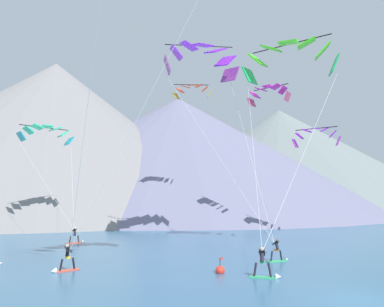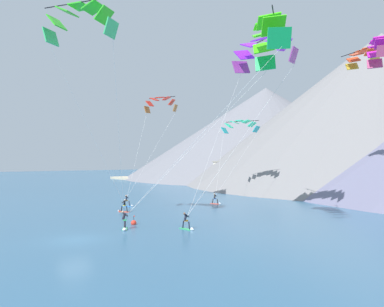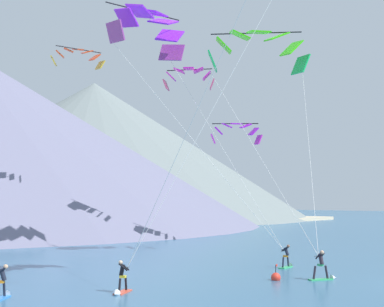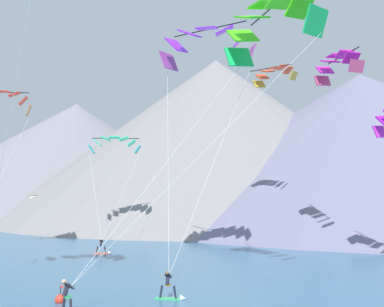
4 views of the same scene
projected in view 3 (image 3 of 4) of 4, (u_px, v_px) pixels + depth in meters
The scene contains 13 objects.
kitesurfer_near_trail at pixel (324, 270), 30.84m from camera, with size 1.69×1.25×1.79m.
kitesurfer_mid_center at pixel (287, 261), 36.50m from camera, with size 1.77×0.61×1.66m.
kitesurfer_far_left at pixel (3, 288), 25.03m from camera, with size 1.64×1.36×1.68m.
kitesurfer_far_right at pixel (121, 284), 26.34m from camera, with size 1.75×1.09×1.67m.
parafoil_kite_near_trail at pixel (258, 47), 45.22m from camera, with size 12.53×13.32×17.69m.
parafoil_kite_mid_center at pixel (150, 27), 44.99m from camera, with size 8.57×13.81×19.46m.
parafoil_kite_distant_high_outer at pixel (236, 131), 58.04m from camera, with size 4.96×4.56×2.40m.
parafoil_kite_distant_low_drift at pixel (189, 76), 56.30m from camera, with size 4.35×5.25×2.35m.
parafoil_kite_distant_mid_solo at pixel (78, 55), 57.79m from camera, with size 5.65×4.08×2.24m.
race_marker_buoy at pixel (276, 277), 30.69m from camera, with size 0.56×0.56×1.02m.
shore_building_harbour_front at pixel (49, 216), 75.91m from camera, with size 8.90×5.23×4.59m.
shore_building_quay_west at pixel (140, 207), 88.80m from camera, with size 7.50×6.57×6.76m.
mountain_peak_far_spur at pixel (93, 150), 140.37m from camera, with size 111.54×111.54×35.68m.
Camera 3 is at (-30.27, -9.23, 4.58)m, focal length 50.00 mm.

